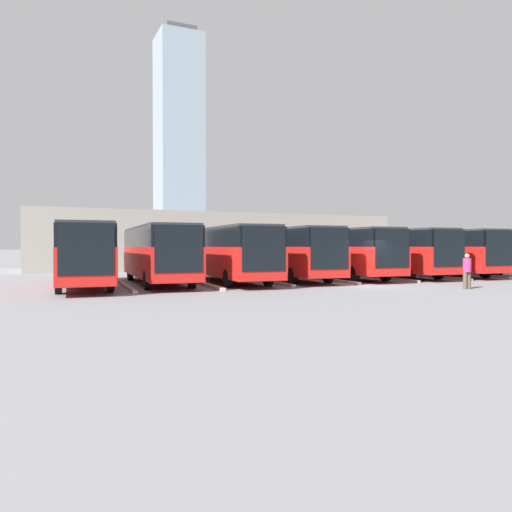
# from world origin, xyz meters

# --- Properties ---
(ground_plane) EXTENTS (600.00, 600.00, 0.00)m
(ground_plane) POSITION_xyz_m (0.00, 0.00, 0.00)
(ground_plane) COLOR gray
(bus_0) EXTENTS (3.29, 12.05, 3.30)m
(bus_0) POSITION_xyz_m (-14.51, -6.50, 1.84)
(bus_0) COLOR red
(bus_0) RESTS_ON ground_plane
(curb_divider_0) EXTENTS (0.69, 7.46, 0.15)m
(curb_divider_0) POSITION_xyz_m (-12.43, -4.74, 0.07)
(curb_divider_0) COLOR #B2B2AD
(curb_divider_0) RESTS_ON ground_plane
(bus_1) EXTENTS (3.29, 12.05, 3.30)m
(bus_1) POSITION_xyz_m (-10.36, -5.97, 1.84)
(bus_1) COLOR red
(bus_1) RESTS_ON ground_plane
(curb_divider_1) EXTENTS (0.69, 7.46, 0.15)m
(curb_divider_1) POSITION_xyz_m (-8.29, -4.20, 0.07)
(curb_divider_1) COLOR #B2B2AD
(curb_divider_1) RESTS_ON ground_plane
(bus_2) EXTENTS (3.29, 12.05, 3.30)m
(bus_2) POSITION_xyz_m (-6.22, -6.05, 1.84)
(bus_2) COLOR red
(bus_2) RESTS_ON ground_plane
(curb_divider_2) EXTENTS (0.69, 7.46, 0.15)m
(curb_divider_2) POSITION_xyz_m (-4.14, -4.29, 0.07)
(curb_divider_2) COLOR #B2B2AD
(curb_divider_2) RESTS_ON ground_plane
(bus_3) EXTENTS (3.29, 12.05, 3.30)m
(bus_3) POSITION_xyz_m (-2.07, -6.19, 1.84)
(bus_3) COLOR red
(bus_3) RESTS_ON ground_plane
(curb_divider_3) EXTENTS (0.69, 7.46, 0.15)m
(curb_divider_3) POSITION_xyz_m (0.00, -4.43, 0.07)
(curb_divider_3) COLOR #B2B2AD
(curb_divider_3) RESTS_ON ground_plane
(bus_4) EXTENTS (3.29, 12.05, 3.30)m
(bus_4) POSITION_xyz_m (2.07, -6.22, 1.84)
(bus_4) COLOR red
(bus_4) RESTS_ON ground_plane
(curb_divider_4) EXTENTS (0.69, 7.46, 0.15)m
(curb_divider_4) POSITION_xyz_m (4.14, -4.46, 0.07)
(curb_divider_4) COLOR #B2B2AD
(curb_divider_4) RESTS_ON ground_plane
(bus_5) EXTENTS (3.29, 12.05, 3.30)m
(bus_5) POSITION_xyz_m (6.22, -5.66, 1.84)
(bus_5) COLOR red
(bus_5) RESTS_ON ground_plane
(curb_divider_5) EXTENTS (0.69, 7.46, 0.15)m
(curb_divider_5) POSITION_xyz_m (8.29, -3.89, 0.07)
(curb_divider_5) COLOR #B2B2AD
(curb_divider_5) RESTS_ON ground_plane
(bus_6) EXTENTS (3.29, 12.05, 3.30)m
(bus_6) POSITION_xyz_m (10.36, -6.11, 1.84)
(bus_6) COLOR red
(bus_6) RESTS_ON ground_plane
(curb_divider_6) EXTENTS (0.69, 7.46, 0.15)m
(curb_divider_6) POSITION_xyz_m (12.43, -4.35, 0.07)
(curb_divider_6) COLOR #B2B2AD
(curb_divider_6) RESTS_ON ground_plane
(bus_7) EXTENTS (3.29, 12.05, 3.30)m
(bus_7) POSITION_xyz_m (14.51, -5.53, 1.84)
(bus_7) COLOR red
(bus_7) RESTS_ON ground_plane
(pedestrian) EXTENTS (0.46, 0.46, 1.80)m
(pedestrian) POSITION_xyz_m (-3.22, 3.66, 0.97)
(pedestrian) COLOR brown
(pedestrian) RESTS_ON ground_plane
(station_building) EXTENTS (35.60, 13.40, 5.34)m
(station_building) POSITION_xyz_m (0.00, -26.03, 2.70)
(station_building) COLOR #A8A399
(station_building) RESTS_ON ground_plane
(office_tower) EXTENTS (15.10, 15.10, 78.53)m
(office_tower) POSITION_xyz_m (-30.38, -150.46, 38.66)
(office_tower) COLOR #93A8B7
(office_tower) RESTS_ON ground_plane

